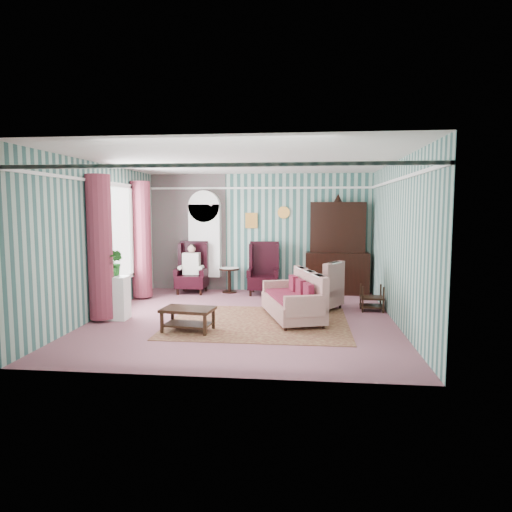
# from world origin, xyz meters

# --- Properties ---
(floor) EXTENTS (6.00, 6.00, 0.00)m
(floor) POSITION_xyz_m (0.00, 0.00, 0.00)
(floor) COLOR #854D5C
(floor) RESTS_ON ground
(room_shell) EXTENTS (5.53, 6.02, 2.91)m
(room_shell) POSITION_xyz_m (-0.62, 0.18, 2.01)
(room_shell) COLOR #36635D
(room_shell) RESTS_ON ground
(bookcase) EXTENTS (0.80, 0.28, 2.24)m
(bookcase) POSITION_xyz_m (-1.35, 2.84, 1.12)
(bookcase) COLOR silver
(bookcase) RESTS_ON floor
(dresser_hutch) EXTENTS (1.50, 0.56, 2.36)m
(dresser_hutch) POSITION_xyz_m (1.90, 2.72, 1.18)
(dresser_hutch) COLOR black
(dresser_hutch) RESTS_ON floor
(wingback_left) EXTENTS (0.76, 0.80, 1.25)m
(wingback_left) POSITION_xyz_m (-1.60, 2.45, 0.62)
(wingback_left) COLOR black
(wingback_left) RESTS_ON floor
(wingback_right) EXTENTS (0.76, 0.80, 1.25)m
(wingback_right) POSITION_xyz_m (0.15, 2.45, 0.62)
(wingback_right) COLOR black
(wingback_right) RESTS_ON floor
(seated_woman) EXTENTS (0.44, 0.40, 1.18)m
(seated_woman) POSITION_xyz_m (-1.60, 2.45, 0.59)
(seated_woman) COLOR white
(seated_woman) RESTS_ON floor
(round_side_table) EXTENTS (0.50, 0.50, 0.60)m
(round_side_table) POSITION_xyz_m (-0.70, 2.60, 0.30)
(round_side_table) COLOR black
(round_side_table) RESTS_ON floor
(nest_table) EXTENTS (0.45, 0.38, 0.54)m
(nest_table) POSITION_xyz_m (2.47, 0.90, 0.27)
(nest_table) COLOR black
(nest_table) RESTS_ON floor
(plant_stand) EXTENTS (0.55, 0.35, 0.80)m
(plant_stand) POSITION_xyz_m (-2.40, -0.30, 0.40)
(plant_stand) COLOR silver
(plant_stand) RESTS_ON floor
(rug) EXTENTS (3.20, 2.60, 0.01)m
(rug) POSITION_xyz_m (0.30, -0.30, 0.01)
(rug) COLOR #441E16
(rug) RESTS_ON floor
(sofa) EXTENTS (1.38, 1.98, 1.09)m
(sofa) POSITION_xyz_m (0.90, 0.05, 0.55)
(sofa) COLOR beige
(sofa) RESTS_ON floor
(floral_armchair) EXTENTS (1.16, 1.14, 1.04)m
(floral_armchair) POSITION_xyz_m (1.44, 0.96, 0.52)
(floral_armchair) COLOR beige
(floral_armchair) RESTS_ON floor
(coffee_table) EXTENTS (0.90, 0.64, 0.40)m
(coffee_table) POSITION_xyz_m (-0.81, -0.98, 0.20)
(coffee_table) COLOR black
(coffee_table) RESTS_ON floor
(potted_plant_a) EXTENTS (0.48, 0.45, 0.43)m
(potted_plant_a) POSITION_xyz_m (-2.45, -0.44, 1.02)
(potted_plant_a) COLOR #1F4A17
(potted_plant_a) RESTS_ON plant_stand
(potted_plant_b) EXTENTS (0.33, 0.30, 0.48)m
(potted_plant_b) POSITION_xyz_m (-2.38, -0.17, 1.04)
(potted_plant_b) COLOR #184E1A
(potted_plant_b) RESTS_ON plant_stand
(potted_plant_c) EXTENTS (0.27, 0.27, 0.40)m
(potted_plant_c) POSITION_xyz_m (-2.44, -0.29, 1.00)
(potted_plant_c) COLOR #1B541A
(potted_plant_c) RESTS_ON plant_stand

